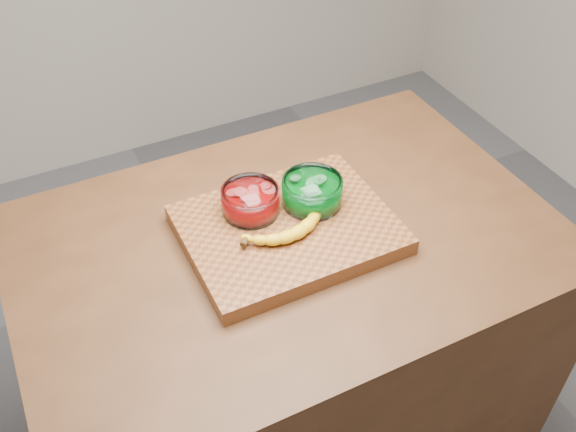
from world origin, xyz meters
name	(u,v)px	position (x,y,z in m)	size (l,w,h in m)	color
counter	(288,356)	(0.00, 0.00, 0.45)	(1.20, 0.80, 0.90)	#4A2B16
cutting_board	(288,229)	(0.00, 0.00, 0.92)	(0.45, 0.35, 0.04)	brown
bowl_red	(250,201)	(-0.06, 0.07, 0.97)	(0.13, 0.13, 0.06)	white
bowl_green	(312,192)	(0.08, 0.04, 0.97)	(0.14, 0.14, 0.06)	white
banana	(286,224)	(-0.01, -0.02, 0.96)	(0.24, 0.13, 0.03)	yellow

